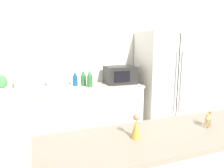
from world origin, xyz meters
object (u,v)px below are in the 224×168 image
Objects in this scene: microwave at (120,75)px; back_bottle_0 at (51,78)px; back_bottle_2 at (83,78)px; wise_man_figurine_blue at (136,128)px; camel_figurine at (208,118)px; potted_plant at (0,83)px; paper_towel_roll at (18,81)px; refrigerator at (166,83)px; back_bottle_1 at (90,79)px; back_bottle_3 at (75,79)px.

microwave is 1.56× the size of back_bottle_0.
wise_man_figurine_blue is at bearing -92.90° from back_bottle_2.
microwave is 2.76× the size of wise_man_figurine_blue.
potted_plant is at bearing 130.59° from camel_figurine.
paper_towel_roll is at bearing 112.46° from wise_man_figurine_blue.
wise_man_figurine_blue is at bearing -61.48° from potted_plant.
back_bottle_1 is (-1.37, -0.03, 0.16)m from refrigerator.
microwave is 1.92× the size of back_bottle_2.
back_bottle_2 is 0.13m from back_bottle_3.
wise_man_figurine_blue is at bearing -128.67° from refrigerator.
back_bottle_1 is 2.16× the size of camel_figurine.
back_bottle_0 is (-1.93, 0.08, 0.19)m from refrigerator.
paper_towel_roll is 0.55× the size of microwave.
back_bottle_0 is (-1.10, 0.01, 0.01)m from microwave.
paper_towel_roll is 0.44m from back_bottle_0.
microwave is 2.07× the size of back_bottle_3.
microwave is 2.01m from camel_figurine.
back_bottle_0 is at bearing 177.71° from refrigerator.
back_bottle_1 reaches higher than camel_figurine.
back_bottle_2 is (-0.60, 0.04, -0.02)m from microwave.
refrigerator is at bearing 51.33° from wise_man_figurine_blue.
back_bottle_3 is at bearing 8.35° from back_bottle_0.
camel_figurine is (1.01, -2.02, -0.05)m from back_bottle_0.
wise_man_figurine_blue is at bearing -109.46° from microwave.
paper_towel_roll is at bearing 179.05° from back_bottle_0.
potted_plant is at bearing -173.98° from back_bottle_0.
paper_towel_roll reaches higher than camel_figurine.
back_bottle_0 is at bearing 116.59° from camel_figurine.
back_bottle_1 is 1.96m from camel_figurine.
microwave is at bearing 87.47° from camel_figurine.
paper_towel_roll is at bearing 19.26° from potted_plant.
microwave is at bearing 70.54° from wise_man_figurine_blue.
back_bottle_0 is 0.57m from back_bottle_1.
microwave is 3.96× the size of camel_figurine.
potted_plant is at bearing 179.83° from refrigerator.
back_bottle_1 is 1.05× the size of back_bottle_2.
refrigerator is 1.38m from back_bottle_1.
back_bottle_3 is at bearing 90.62° from wise_man_figurine_blue.
refrigerator is 2.47m from wise_man_figurine_blue.
paper_towel_roll is 1.54m from microwave.
paper_towel_roll is at bearing -178.70° from back_bottle_2.
microwave is at bearing 175.28° from refrigerator.
potted_plant reaches higher than camel_figurine.
potted_plant is at bearing 178.10° from back_bottle_1.
camel_figurine is at bearing -63.41° from back_bottle_0.
camel_figurine is (1.45, -2.02, -0.04)m from paper_towel_roll.
refrigerator reaches higher than back_bottle_0.
microwave reaches higher than back_bottle_3.
microwave is at bearing -4.92° from back_bottle_3.
back_bottle_2 is at bearing 115.44° from back_bottle_1.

